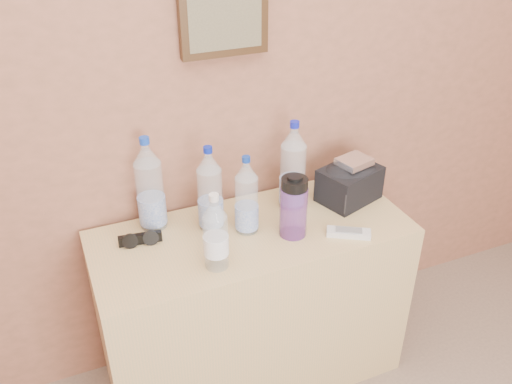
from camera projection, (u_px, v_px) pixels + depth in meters
picture_frame at (224, 18)px, 1.75m from camera, size 0.30×0.03×0.25m
dresser at (253, 306)px, 2.10m from camera, size 1.14×0.47×0.71m
pet_large_a at (150, 188)px, 1.87m from camera, size 0.09×0.09×0.35m
pet_large_b at (210, 193)px, 1.87m from camera, size 0.09×0.09×0.32m
pet_large_c at (293, 170)px, 1.99m from camera, size 0.09×0.09×0.35m
pet_large_d at (247, 199)px, 1.86m from camera, size 0.08×0.08×0.29m
pet_small at (216, 236)px, 1.69m from camera, size 0.08×0.08×0.27m
nalgene_bottle at (294, 206)px, 1.85m from camera, size 0.10×0.10×0.23m
sunglasses at (140, 239)px, 1.85m from camera, size 0.15×0.07×0.04m
ac_remote at (349, 233)px, 1.89m from camera, size 0.16×0.12×0.02m
toiletry_bag at (349, 182)px, 2.07m from camera, size 0.26×0.22×0.15m
foil_packet at (354, 162)px, 2.02m from camera, size 0.14×0.13×0.02m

